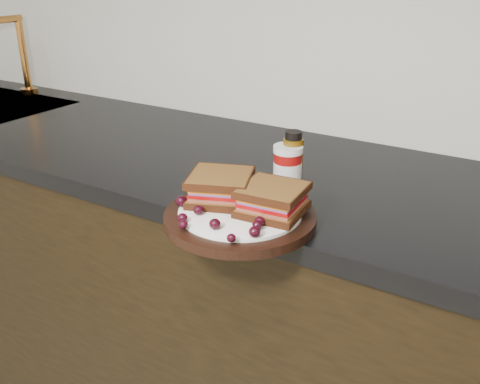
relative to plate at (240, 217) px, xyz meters
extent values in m
cube|color=black|center=(-0.13, 0.28, -0.48)|extent=(3.96, 0.58, 0.86)
cube|color=black|center=(-0.13, 0.28, -0.03)|extent=(3.98, 0.60, 0.04)
cylinder|color=black|center=(0.00, 0.00, 0.00)|extent=(0.28, 0.28, 0.02)
ellipsoid|color=black|center=(-0.10, -0.04, 0.03)|extent=(0.02, 0.02, 0.02)
ellipsoid|color=black|center=(-0.05, -0.05, 0.02)|extent=(0.02, 0.02, 0.02)
ellipsoid|color=black|center=(-0.06, -0.09, 0.02)|extent=(0.02, 0.02, 0.02)
ellipsoid|color=black|center=(-0.04, -0.11, 0.02)|extent=(0.02, 0.02, 0.02)
ellipsoid|color=black|center=(0.00, -0.09, 0.02)|extent=(0.02, 0.02, 0.02)
ellipsoid|color=black|center=(0.00, -0.09, 0.02)|extent=(0.02, 0.02, 0.02)
ellipsoid|color=black|center=(0.05, -0.11, 0.02)|extent=(0.02, 0.02, 0.01)
ellipsoid|color=black|center=(0.07, -0.08, 0.02)|extent=(0.02, 0.02, 0.02)
ellipsoid|color=black|center=(0.06, -0.05, 0.02)|extent=(0.02, 0.02, 0.02)
ellipsoid|color=black|center=(0.06, -0.04, 0.02)|extent=(0.02, 0.02, 0.02)
ellipsoid|color=black|center=(0.08, 0.01, 0.03)|extent=(0.02, 0.02, 0.02)
ellipsoid|color=black|center=(0.07, 0.02, 0.02)|extent=(0.02, 0.02, 0.01)
ellipsoid|color=black|center=(0.06, 0.03, 0.02)|extent=(0.02, 0.02, 0.01)
ellipsoid|color=black|center=(-0.06, 0.06, 0.02)|extent=(0.02, 0.02, 0.02)
ellipsoid|color=black|center=(-0.07, 0.03, 0.02)|extent=(0.02, 0.02, 0.02)
ellipsoid|color=black|center=(-0.06, 0.02, 0.02)|extent=(0.02, 0.02, 0.02)
ellipsoid|color=black|center=(-0.08, -0.01, 0.02)|extent=(0.02, 0.02, 0.02)
ellipsoid|color=black|center=(-0.05, 0.03, 0.02)|extent=(0.02, 0.02, 0.02)
ellipsoid|color=black|center=(-0.09, 0.03, 0.03)|extent=(0.02, 0.02, 0.02)
ellipsoid|color=black|center=(-0.09, 0.01, 0.02)|extent=(0.02, 0.02, 0.02)
cylinder|color=maroon|center=(0.00, 0.19, 0.04)|extent=(0.08, 0.08, 0.09)
cylinder|color=#513408|center=(0.00, 0.21, 0.05)|extent=(0.06, 0.06, 0.12)
camera|label=1|loc=(0.46, -0.75, 0.44)|focal=40.00mm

